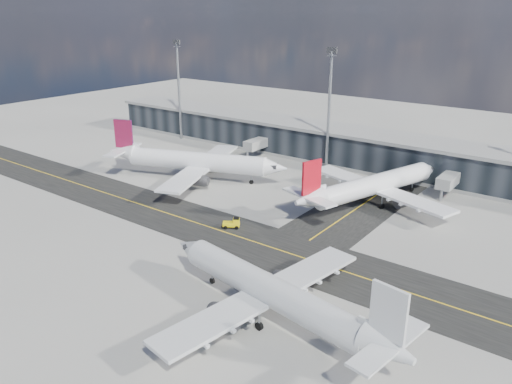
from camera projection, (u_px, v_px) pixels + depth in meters
ground at (191, 234)px, 87.47m from camera, size 300.00×300.00×0.00m
taxiway_lanes at (247, 220)px, 93.34m from camera, size 180.00×63.00×0.03m
terminal_concourse at (340, 146)px, 127.35m from camera, size 152.00×19.80×8.80m
floodlight_masts at (329, 105)px, 118.18m from camera, size 102.50×0.70×28.90m
airliner_af at (194, 161)px, 114.32m from camera, size 41.93×36.25×12.85m
airliner_redtail at (373, 185)px, 99.61m from camera, size 33.95×39.36×11.92m
airliner_near at (274, 293)px, 62.11m from camera, size 38.81×33.23×11.51m
baggage_tug at (233, 223)px, 89.45m from camera, size 3.27×2.85×1.88m
service_van at (317, 173)px, 117.64m from camera, size 2.97×5.65×1.52m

